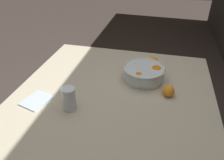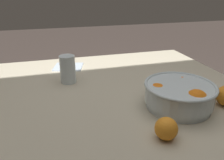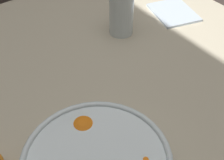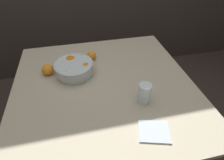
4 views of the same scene
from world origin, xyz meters
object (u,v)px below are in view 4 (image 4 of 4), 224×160
juice_glass (144,94)px  orange_loose_front (48,70)px  orange_loose_near_bowl (92,55)px  fruit_bowl (74,68)px

juice_glass → orange_loose_front: size_ratio=1.66×
juice_glass → orange_loose_near_bowl: juice_glass is taller
fruit_bowl → orange_loose_near_bowl: 0.21m
fruit_bowl → orange_loose_front: (-0.19, 0.04, -0.01)m
juice_glass → orange_loose_front: juice_glass is taller
fruit_bowl → orange_loose_near_bowl: fruit_bowl is taller
orange_loose_near_bowl → orange_loose_front: orange_loose_front is taller
fruit_bowl → orange_loose_near_bowl: (0.14, 0.16, -0.02)m
fruit_bowl → juice_glass: (0.38, -0.35, 0.01)m
juice_glass → orange_loose_near_bowl: size_ratio=1.88×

